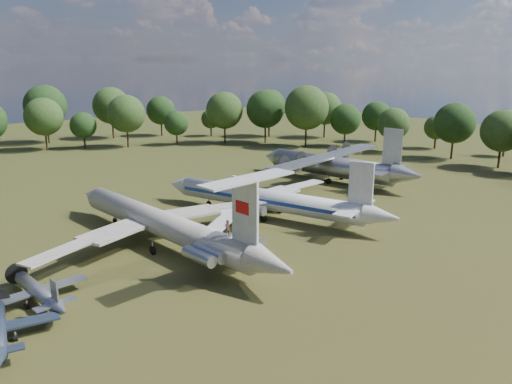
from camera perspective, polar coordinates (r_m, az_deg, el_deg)
ground at (r=68.13m, az=-8.70°, el=-5.47°), size 300.00×300.00×0.00m
il62_airliner at (r=66.01m, az=-10.67°, el=-4.10°), size 41.70×51.15×4.62m
tu104_jet at (r=76.69m, az=1.22°, el=-1.27°), size 45.70×51.89×4.31m
an12_transport at (r=100.36m, az=8.60°, el=2.66°), size 41.59×44.69×5.05m
small_prop_northwest at (r=54.88m, az=-23.61°, el=-10.66°), size 11.46×14.64×1.99m
person_on_il62 at (r=55.16m, az=-3.30°, el=-4.13°), size 0.72×0.51×1.87m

